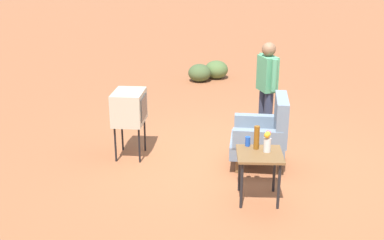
{
  "coord_description": "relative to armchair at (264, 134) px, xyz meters",
  "views": [
    {
      "loc": [
        6.6,
        -0.52,
        2.95
      ],
      "look_at": [
        0.11,
        -0.81,
        0.65
      ],
      "focal_mm": 44.2,
      "sensor_mm": 36.0,
      "label": 1
    }
  ],
  "objects": [
    {
      "name": "armchair",
      "position": [
        0.0,
        0.0,
        0.0
      ],
      "size": [
        0.83,
        0.84,
        1.06
      ],
      "color": "brown",
      "rests_on": "ground"
    },
    {
      "name": "shrub_lone",
      "position": [
        -5.14,
        -0.66,
        -0.28
      ],
      "size": [
        0.58,
        0.58,
        0.45
      ],
      "primitive_type": "ellipsoid",
      "color": "#516B38",
      "rests_on": "ground"
    },
    {
      "name": "side_table",
      "position": [
        0.99,
        -0.16,
        0.04
      ],
      "size": [
        0.56,
        0.56,
        0.63
      ],
      "color": "black",
      "rests_on": "ground"
    },
    {
      "name": "ground_plane",
      "position": [
        -0.26,
        -0.24,
        -0.5
      ],
      "size": [
        60.0,
        60.0,
        0.0
      ],
      "primitive_type": "plane",
      "color": "#A05B38"
    },
    {
      "name": "person_standing",
      "position": [
        -1.04,
        0.12,
        0.44
      ],
      "size": [
        0.54,
        0.33,
        1.64
      ],
      "color": "#2D3347",
      "rests_on": "ground"
    },
    {
      "name": "bottle_tall_amber",
      "position": [
        0.85,
        -0.2,
        0.29
      ],
      "size": [
        0.07,
        0.07,
        0.3
      ],
      "primitive_type": "cylinder",
      "color": "brown",
      "rests_on": "side_table"
    },
    {
      "name": "shrub_far",
      "position": [
        -4.83,
        -1.07,
        -0.29
      ],
      "size": [
        0.55,
        0.55,
        0.42
      ],
      "primitive_type": "ellipsoid",
      "color": "#475B33",
      "rests_on": "ground"
    },
    {
      "name": "tv_on_stand",
      "position": [
        -0.29,
        -1.99,
        0.28
      ],
      "size": [
        0.62,
        0.47,
        1.03
      ],
      "color": "black",
      "rests_on": "ground"
    },
    {
      "name": "soda_can_blue",
      "position": [
        0.76,
        -0.3,
        0.2
      ],
      "size": [
        0.07,
        0.07,
        0.12
      ],
      "primitive_type": "cylinder",
      "color": "blue",
      "rests_on": "side_table"
    },
    {
      "name": "flower_vase",
      "position": [
        0.94,
        -0.07,
        0.28
      ],
      "size": [
        0.14,
        0.1,
        0.27
      ],
      "color": "silver",
      "rests_on": "side_table"
    }
  ]
}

